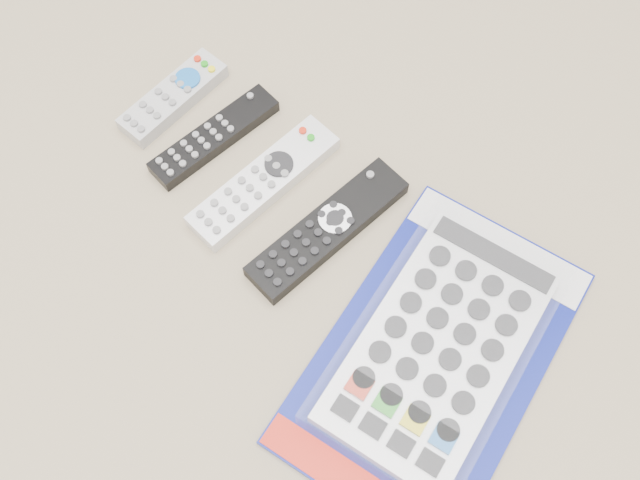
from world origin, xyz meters
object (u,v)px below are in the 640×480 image
Objects in this scene: remote_silver_dvd at (263,182)px; remote_small_grey at (173,97)px; remote_large_black at (327,229)px; jumbo_remote_packaged at (439,347)px; remote_slim_black at (214,137)px.

remote_small_grey is at bearing 179.18° from remote_silver_dvd.
remote_large_black is 0.18m from jumbo_remote_packaged.
remote_silver_dvd and remote_large_black have the same top height.
remote_small_grey and remote_silver_dvd have the same top height.
remote_small_grey is 0.43m from jumbo_remote_packaged.
remote_large_black is at bearing 162.02° from jumbo_remote_packaged.
remote_slim_black is at bearing -175.38° from remote_large_black.
remote_large_black is (0.18, -0.02, 0.00)m from remote_slim_black.
remote_silver_dvd is 0.09m from remote_large_black.
remote_large_black is 0.59× the size of jumbo_remote_packaged.
remote_slim_black is 0.18m from remote_large_black.
remote_slim_black is 0.49× the size of jumbo_remote_packaged.
remote_small_grey reaches higher than remote_slim_black.
remote_silver_dvd is (0.16, -0.03, 0.00)m from remote_small_grey.
remote_silver_dvd is 0.96× the size of remote_large_black.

